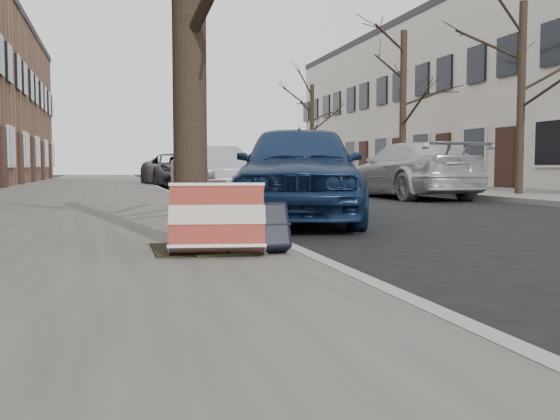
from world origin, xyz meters
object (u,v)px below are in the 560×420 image
object	(u,v)px
car_near_front	(299,172)
suitcase_red	(217,220)
suitcase_navy	(255,227)
car_near_mid	(213,171)

from	to	relation	value
car_near_front	suitcase_red	bearing A→B (deg)	-97.67
suitcase_navy	suitcase_red	bearing A→B (deg)	179.62
car_near_front	car_near_mid	size ratio (longest dim) A/B	1.03
suitcase_navy	car_near_front	size ratio (longest dim) A/B	0.13
suitcase_red	car_near_front	world-z (taller)	car_near_front
suitcase_red	car_near_front	xyz separation A→B (m)	(1.87, 4.01, 0.33)
suitcase_navy	car_near_front	bearing A→B (deg)	66.37
car_near_mid	suitcase_navy	bearing A→B (deg)	-105.30
suitcase_red	suitcase_navy	xyz separation A→B (m)	(0.30, 0.01, -0.07)
suitcase_red	suitcase_navy	world-z (taller)	suitcase_red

